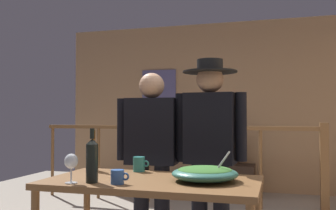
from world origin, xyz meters
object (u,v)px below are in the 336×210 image
at_px(tv_console, 224,179).
at_px(flat_screen_tv, 224,145).
at_px(wine_bottle_dark, 92,160).
at_px(wine_bottle_amber, 94,154).
at_px(framed_picture, 159,89).
at_px(mug_teal, 139,164).
at_px(salad_bowl, 205,173).
at_px(serving_table, 152,192).
at_px(wine_glass, 71,162).
at_px(stair_railing, 217,152).
at_px(mug_blue, 118,177).
at_px(person_standing_right, 210,141).
at_px(person_standing_left, 152,148).

bearing_deg(tv_console, flat_screen_tv, -90.00).
bearing_deg(wine_bottle_dark, wine_bottle_amber, 116.45).
height_order(framed_picture, mug_teal, framed_picture).
bearing_deg(salad_bowl, framed_picture, 111.77).
distance_m(framed_picture, wine_bottle_dark, 4.13).
bearing_deg(salad_bowl, mug_teal, 153.73).
bearing_deg(serving_table, wine_glass, -146.56).
bearing_deg(flat_screen_tv, stair_railing, -89.19).
bearing_deg(salad_bowl, wine_bottle_dark, -159.40).
distance_m(wine_glass, mug_blue, 0.30).
distance_m(wine_bottle_amber, person_standing_right, 0.93).
height_order(wine_glass, wine_bottle_dark, wine_bottle_dark).
relative_size(flat_screen_tv, wine_glass, 3.60).
bearing_deg(serving_table, mug_blue, -123.29).
relative_size(framed_picture, salad_bowl, 1.56).
xyz_separation_m(stair_railing, mug_teal, (-0.19, -2.38, 0.12)).
distance_m(flat_screen_tv, person_standing_left, 2.73).
height_order(serving_table, person_standing_right, person_standing_right).
bearing_deg(mug_blue, person_standing_left, 96.40).
distance_m(flat_screen_tv, mug_blue, 3.66).
bearing_deg(tv_console, wine_bottle_amber, -99.32).
xyz_separation_m(mug_blue, person_standing_right, (0.39, 0.94, 0.16)).
bearing_deg(wine_bottle_amber, wine_bottle_dark, -63.55).
distance_m(stair_railing, wine_bottle_dark, 2.92).
distance_m(wine_bottle_dark, mug_blue, 0.20).
distance_m(wine_glass, person_standing_left, 1.01).
xyz_separation_m(framed_picture, wine_glass, (0.73, -4.04, -0.72)).
bearing_deg(wine_glass, person_standing_left, 80.12).
distance_m(framed_picture, mug_blue, 4.18).
bearing_deg(salad_bowl, person_standing_left, 130.31).
bearing_deg(mug_teal, person_standing_right, 43.49).
distance_m(stair_railing, tv_console, 0.93).
height_order(tv_console, wine_bottle_amber, wine_bottle_amber).
bearing_deg(flat_screen_tv, wine_glass, -96.18).
bearing_deg(mug_teal, flat_screen_tv, 86.73).
distance_m(stair_railing, flat_screen_tv, 0.76).
relative_size(framed_picture, person_standing_right, 0.40).
height_order(stair_railing, flat_screen_tv, stair_railing).
relative_size(flat_screen_tv, wine_bottle_dark, 1.95).
relative_size(stair_railing, flat_screen_tv, 6.01).
distance_m(tv_console, person_standing_right, 2.87).
xyz_separation_m(flat_screen_tv, salad_bowl, (0.36, -3.41, 0.09)).
distance_m(tv_console, wine_bottle_dark, 3.76).
distance_m(tv_console, mug_teal, 3.24).
height_order(wine_bottle_dark, mug_teal, wine_bottle_dark).
height_order(flat_screen_tv, mug_blue, flat_screen_tv).
distance_m(wine_bottle_dark, wine_bottle_amber, 0.53).
xyz_separation_m(flat_screen_tv, mug_teal, (-0.18, -3.15, 0.09)).
relative_size(tv_console, serving_table, 0.66).
xyz_separation_m(wine_bottle_dark, person_standing_right, (0.56, 0.94, 0.06)).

